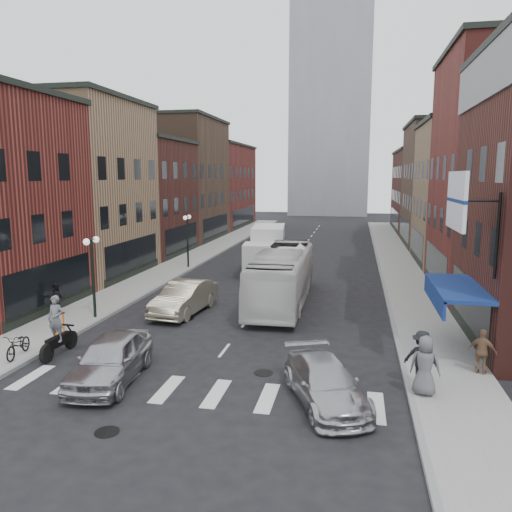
# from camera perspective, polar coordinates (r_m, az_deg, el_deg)

# --- Properties ---
(ground) EXTENTS (160.00, 160.00, 0.00)m
(ground) POSITION_cam_1_polar(r_m,az_deg,el_deg) (19.84, -4.41, -11.68)
(ground) COLOR black
(ground) RESTS_ON ground
(sidewalk_left) EXTENTS (3.00, 74.00, 0.15)m
(sidewalk_left) POSITION_cam_1_polar(r_m,az_deg,el_deg) (42.66, -7.40, -0.33)
(sidewalk_left) COLOR gray
(sidewalk_left) RESTS_ON ground
(sidewalk_right) EXTENTS (3.00, 74.00, 0.15)m
(sidewalk_right) POSITION_cam_1_polar(r_m,az_deg,el_deg) (40.58, 15.99, -1.10)
(sidewalk_right) COLOR gray
(sidewalk_right) RESTS_ON ground
(curb_left) EXTENTS (0.20, 74.00, 0.16)m
(curb_left) POSITION_cam_1_polar(r_m,az_deg,el_deg) (42.22, -5.47, -0.50)
(curb_left) COLOR gray
(curb_left) RESTS_ON ground
(curb_right) EXTENTS (0.20, 74.00, 0.16)m
(curb_right) POSITION_cam_1_polar(r_m,az_deg,el_deg) (40.49, 13.87, -1.14)
(curb_right) COLOR gray
(curb_right) RESTS_ON ground
(crosswalk_stripes) EXTENTS (12.00, 2.20, 0.01)m
(crosswalk_stripes) POSITION_cam_1_polar(r_m,az_deg,el_deg) (17.19, -7.21, -15.11)
(crosswalk_stripes) COLOR silver
(crosswalk_stripes) RESTS_ON ground
(bldg_left_mid_a) EXTENTS (10.30, 10.20, 12.30)m
(bldg_left_mid_a) POSITION_cam_1_polar(r_m,az_deg,el_deg) (37.66, -21.08, 7.18)
(bldg_left_mid_a) COLOR #9E7857
(bldg_left_mid_a) RESTS_ON ground
(bldg_left_mid_b) EXTENTS (10.30, 10.20, 10.30)m
(bldg_left_mid_b) POSITION_cam_1_polar(r_m,az_deg,el_deg) (46.45, -14.38, 6.53)
(bldg_left_mid_b) COLOR #461D19
(bldg_left_mid_b) RESTS_ON ground
(bldg_left_far_a) EXTENTS (10.30, 12.20, 13.30)m
(bldg_left_far_a) POSITION_cam_1_polar(r_m,az_deg,el_deg) (56.53, -9.58, 8.62)
(bldg_left_far_a) COLOR #4A3325
(bldg_left_far_a) RESTS_ON ground
(bldg_left_far_b) EXTENTS (10.30, 16.20, 11.30)m
(bldg_left_far_b) POSITION_cam_1_polar(r_m,az_deg,el_deg) (69.80, -5.43, 7.96)
(bldg_left_far_b) COLOR maroon
(bldg_left_far_b) RESTS_ON ground
(bldg_right_mid_b) EXTENTS (10.30, 10.20, 11.30)m
(bldg_right_mid_b) POSITION_cam_1_polar(r_m,az_deg,el_deg) (43.01, 24.82, 6.45)
(bldg_right_mid_b) COLOR #9E7857
(bldg_right_mid_b) RESTS_ON ground
(bldg_right_far_a) EXTENTS (10.30, 12.20, 12.30)m
(bldg_right_far_a) POSITION_cam_1_polar(r_m,az_deg,el_deg) (53.76, 22.16, 7.53)
(bldg_right_far_a) COLOR #4A3325
(bldg_right_far_a) RESTS_ON ground
(bldg_right_far_b) EXTENTS (10.30, 16.20, 10.30)m
(bldg_right_far_b) POSITION_cam_1_polar(r_m,az_deg,el_deg) (67.58, 19.92, 7.00)
(bldg_right_far_b) COLOR #461D19
(bldg_right_far_b) RESTS_ON ground
(awning_blue) EXTENTS (1.80, 5.00, 0.78)m
(awning_blue) POSITION_cam_1_polar(r_m,az_deg,el_deg) (21.15, 21.53, -3.55)
(awning_blue) COLOR navy
(awning_blue) RESTS_ON ground
(billboard_sign) EXTENTS (1.52, 3.00, 3.70)m
(billboard_sign) POSITION_cam_1_polar(r_m,az_deg,el_deg) (18.68, 22.20, 5.68)
(billboard_sign) COLOR black
(billboard_sign) RESTS_ON ground
(distant_tower) EXTENTS (14.00, 14.00, 50.00)m
(distant_tower) POSITION_cam_1_polar(r_m,az_deg,el_deg) (97.63, 8.68, 19.64)
(distant_tower) COLOR #9399A0
(distant_tower) RESTS_ON ground
(streetlamp_near) EXTENTS (0.32, 1.22, 4.11)m
(streetlamp_near) POSITION_cam_1_polar(r_m,az_deg,el_deg) (25.50, -18.19, -0.64)
(streetlamp_near) COLOR black
(streetlamp_near) RESTS_ON ground
(streetlamp_far) EXTENTS (0.32, 1.22, 4.11)m
(streetlamp_far) POSITION_cam_1_polar(r_m,az_deg,el_deg) (38.18, -7.84, 2.85)
(streetlamp_far) COLOR black
(streetlamp_far) RESTS_ON ground
(bike_rack) EXTENTS (0.08, 0.68, 0.80)m
(bike_rack) POSITION_cam_1_polar(r_m,az_deg,el_deg) (23.87, -21.53, -7.30)
(bike_rack) COLOR #D8590C
(bike_rack) RESTS_ON sidewalk_left
(box_truck) EXTENTS (2.89, 7.81, 3.30)m
(box_truck) POSITION_cam_1_polar(r_m,az_deg,el_deg) (36.91, 1.17, 0.71)
(box_truck) COLOR silver
(box_truck) RESTS_ON ground
(motorcycle_rider) EXTENTS (0.70, 2.41, 2.45)m
(motorcycle_rider) POSITION_cam_1_polar(r_m,az_deg,el_deg) (21.26, -21.78, -7.63)
(motorcycle_rider) COLOR black
(motorcycle_rider) RESTS_ON ground
(transit_bus) EXTENTS (2.75, 11.04, 3.06)m
(transit_bus) POSITION_cam_1_polar(r_m,az_deg,el_deg) (27.75, 3.04, -2.33)
(transit_bus) COLOR silver
(transit_bus) RESTS_ON ground
(sedan_left_near) EXTENTS (2.38, 4.89, 1.61)m
(sedan_left_near) POSITION_cam_1_polar(r_m,az_deg,el_deg) (18.26, -16.28, -11.21)
(sedan_left_near) COLOR #B2B2B7
(sedan_left_near) RESTS_ON ground
(sedan_left_far) EXTENTS (2.29, 5.20, 1.66)m
(sedan_left_far) POSITION_cam_1_polar(r_m,az_deg,el_deg) (26.07, -8.19, -4.74)
(sedan_left_far) COLOR beige
(sedan_left_far) RESTS_ON ground
(curb_car) EXTENTS (3.43, 4.94, 1.33)m
(curb_car) POSITION_cam_1_polar(r_m,az_deg,el_deg) (16.18, 7.93, -14.17)
(curb_car) COLOR #AEAEB3
(curb_car) RESTS_ON ground
(parked_bicycle) EXTENTS (0.93, 1.85, 0.93)m
(parked_bicycle) POSITION_cam_1_polar(r_m,az_deg,el_deg) (21.54, -25.51, -9.13)
(parked_bicycle) COLOR black
(parked_bicycle) RESTS_ON sidewalk_left
(ped_left_solo) EXTENTS (0.82, 0.51, 1.62)m
(ped_left_solo) POSITION_cam_1_polar(r_m,az_deg,el_deg) (27.16, -21.86, -4.47)
(ped_left_solo) COLOR black
(ped_left_solo) RESTS_ON sidewalk_left
(ped_right_a) EXTENTS (1.30, 0.99, 1.81)m
(ped_right_a) POSITION_cam_1_polar(r_m,az_deg,el_deg) (17.86, 18.39, -10.92)
(ped_right_a) COLOR black
(ped_right_a) RESTS_ON sidewalk_right
(ped_right_b) EXTENTS (1.05, 0.79, 1.61)m
(ped_right_b) POSITION_cam_1_polar(r_m,az_deg,el_deg) (19.47, 24.45, -9.92)
(ped_right_b) COLOR brown
(ped_right_b) RESTS_ON sidewalk_right
(ped_right_c) EXTENTS (1.06, 0.82, 1.93)m
(ped_right_c) POSITION_cam_1_polar(r_m,az_deg,el_deg) (17.02, 18.76, -11.74)
(ped_right_c) COLOR #54555B
(ped_right_c) RESTS_ON sidewalk_right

